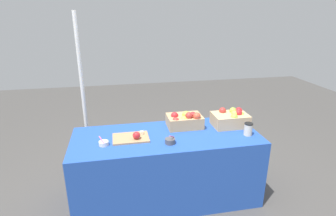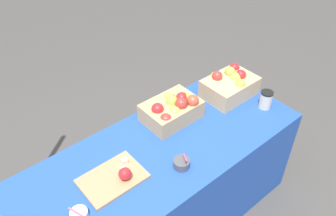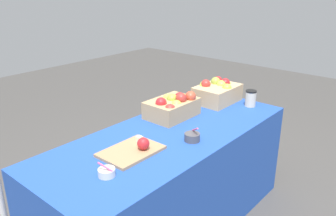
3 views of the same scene
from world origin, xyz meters
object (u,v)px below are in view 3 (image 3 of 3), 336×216
at_px(sample_bowl_near, 192,137).
at_px(coffee_cup, 251,98).
at_px(cutting_board_front, 134,149).
at_px(sample_bowl_mid, 107,172).
at_px(apple_crate_middle, 173,106).
at_px(apple_crate_left, 217,92).

height_order(sample_bowl_near, coffee_cup, coffee_cup).
relative_size(cutting_board_front, sample_bowl_mid, 3.87).
distance_m(apple_crate_middle, sample_bowl_mid, 0.91).
bearing_deg(apple_crate_left, sample_bowl_near, -158.18).
distance_m(cutting_board_front, sample_bowl_near, 0.39).
relative_size(cutting_board_front, coffee_cup, 2.71).
bearing_deg(coffee_cup, sample_bowl_mid, 177.92).
xyz_separation_m(apple_crate_middle, coffee_cup, (0.57, -0.33, -0.02)).
xyz_separation_m(cutting_board_front, sample_bowl_mid, (-0.27, -0.08, 0.00)).
distance_m(sample_bowl_near, coffee_cup, 0.82).
distance_m(apple_crate_left, apple_crate_middle, 0.50).
bearing_deg(cutting_board_front, apple_crate_left, 6.78).
relative_size(apple_crate_left, apple_crate_middle, 1.01).
relative_size(apple_crate_left, sample_bowl_mid, 4.10).
xyz_separation_m(apple_crate_middle, sample_bowl_near, (-0.25, -0.36, -0.06)).
xyz_separation_m(apple_crate_left, apple_crate_middle, (-0.49, 0.06, -0.00)).
bearing_deg(cutting_board_front, sample_bowl_mid, -163.14).
xyz_separation_m(apple_crate_left, sample_bowl_near, (-0.74, -0.30, -0.06)).
bearing_deg(apple_crate_middle, coffee_cup, -29.86).
bearing_deg(coffee_cup, sample_bowl_near, -177.76).
xyz_separation_m(apple_crate_left, cutting_board_front, (-1.09, -0.13, -0.07)).
distance_m(apple_crate_left, sample_bowl_near, 0.80).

